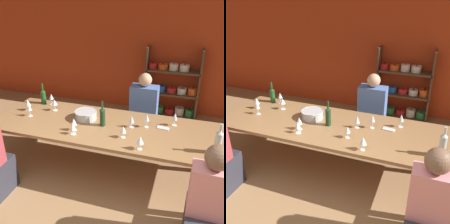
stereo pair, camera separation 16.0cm
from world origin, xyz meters
The scene contains 21 objects.
wall_back_red centered at (0.00, 3.83, 1.35)m, with size 8.80×0.06×2.70m.
shelf_unit centered at (0.49, 3.63, 0.52)m, with size 1.02×0.30×1.34m.
dining_table centered at (-0.09, 1.56, 0.66)m, with size 3.01×1.01×0.73m.
mixing_bowl centered at (-0.46, 1.66, 0.79)m, with size 0.30×0.30×0.11m.
wine_bottle_green centered at (-1.26, 1.94, 0.84)m, with size 0.08×0.08×0.31m.
wine_bottle_dark centered at (-0.18, 1.54, 0.86)m, with size 0.07×0.07×0.33m.
wine_bottle_amber centered at (1.18, 1.33, 0.87)m, with size 0.07×0.07×0.35m.
wine_glass_red_a centered at (-0.97, 1.76, 0.85)m, with size 0.08×0.08×0.16m.
wine_glass_red_b centered at (-1.12, 1.93, 0.85)m, with size 0.07×0.07×0.17m.
wine_glass_red_c centered at (-0.47, 1.32, 0.84)m, with size 0.07×0.07×0.17m.
wine_glass_empty_a centered at (0.69, 1.82, 0.85)m, with size 0.06×0.06×0.18m.
wine_glass_white_a centered at (-0.44, 1.23, 0.83)m, with size 0.07×0.07×0.15m.
wine_glass_empty_b centered at (-1.34, 1.65, 0.84)m, with size 0.08×0.08×0.16m.
wine_glass_empty_c centered at (0.39, 1.15, 0.84)m, with size 0.08×0.08×0.16m.
wine_glass_empty_d centered at (0.18, 1.61, 0.83)m, with size 0.06×0.06×0.16m.
wine_glass_red_d centered at (-1.21, 1.50, 0.85)m, with size 0.06×0.06×0.18m.
wine_glass_white_b centered at (0.15, 1.34, 0.83)m, with size 0.07×0.07×0.14m.
wine_glass_red_e centered at (0.36, 1.67, 0.85)m, with size 0.06×0.06×0.18m.
cell_phone centered at (0.57, 1.70, 0.73)m, with size 0.16×0.09×0.01m.
person_near_a centered at (1.13, 0.77, 0.43)m, with size 0.39×0.48×1.15m.
person_far_a centered at (0.19, 2.39, 0.44)m, with size 0.41×0.51×1.20m.
Camera 1 is at (0.83, -1.22, 2.32)m, focal length 42.00 mm.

